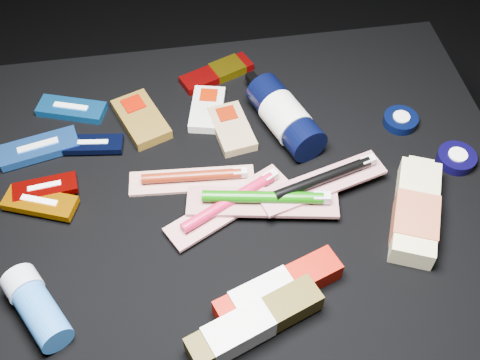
{
  "coord_description": "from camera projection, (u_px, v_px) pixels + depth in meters",
  "views": [
    {
      "loc": [
        -0.08,
        -0.6,
        1.21
      ],
      "look_at": [
        0.01,
        0.01,
        0.42
      ],
      "focal_mm": 45.0,
      "sensor_mm": 36.0,
      "label": 1
    }
  ],
  "objects": [
    {
      "name": "cream_tin_lower",
      "position": [
        456.0,
        158.0,
        1.05
      ],
      "size": [
        0.07,
        0.07,
        0.02
      ],
      "rotation": [
        0.0,
        0.0,
        0.01
      ],
      "color": "black",
      "rests_on": "cloth_table"
    },
    {
      "name": "ground",
      "position": [
        234.0,
        301.0,
        1.33
      ],
      "size": [
        3.0,
        3.0,
        0.0
      ],
      "primitive_type": "plane",
      "color": "black",
      "rests_on": "ground"
    },
    {
      "name": "toothbrush_pack_1",
      "position": [
        230.0,
        203.0,
        0.98
      ],
      "size": [
        0.22,
        0.15,
        0.02
      ],
      "rotation": [
        0.0,
        0.0,
        0.48
      ],
      "color": "silver",
      "rests_on": "cloth_table"
    },
    {
      "name": "clif_bar_2",
      "position": [
        231.0,
        127.0,
        1.09
      ],
      "size": [
        0.08,
        0.12,
        0.02
      ],
      "rotation": [
        0.0,
        0.0,
        0.16
      ],
      "color": "#967C55",
      "rests_on": "cloth_table"
    },
    {
      "name": "luna_bar_2",
      "position": [
        93.0,
        144.0,
        1.07
      ],
      "size": [
        0.11,
        0.05,
        0.01
      ],
      "rotation": [
        0.0,
        0.0,
        -0.13
      ],
      "color": "black",
      "rests_on": "cloth_table"
    },
    {
      "name": "luna_bar_0",
      "position": [
        72.0,
        109.0,
        1.12
      ],
      "size": [
        0.13,
        0.09,
        0.02
      ],
      "rotation": [
        0.0,
        0.0,
        -0.33
      ],
      "color": "#1159A6",
      "rests_on": "cloth_table"
    },
    {
      "name": "lotion_bottle",
      "position": [
        285.0,
        117.0,
        1.08
      ],
      "size": [
        0.12,
        0.22,
        0.07
      ],
      "rotation": [
        0.0,
        0.0,
        0.34
      ],
      "color": "black",
      "rests_on": "cloth_table"
    },
    {
      "name": "toothbrush_pack_2",
      "position": [
        265.0,
        200.0,
        0.98
      ],
      "size": [
        0.25,
        0.1,
        0.03
      ],
      "rotation": [
        0.0,
        0.0,
        -0.18
      ],
      "color": "#B4ADA8",
      "rests_on": "cloth_table"
    },
    {
      "name": "luna_bar_3",
      "position": [
        40.0,
        203.0,
        0.98
      ],
      "size": [
        0.13,
        0.08,
        0.02
      ],
      "rotation": [
        0.0,
        0.0,
        -0.37
      ],
      "color": "#C56D00",
      "rests_on": "cloth_table"
    },
    {
      "name": "bodywash_bottle",
      "position": [
        416.0,
        213.0,
        0.96
      ],
      "size": [
        0.13,
        0.2,
        0.04
      ],
      "rotation": [
        0.0,
        0.0,
        -0.41
      ],
      "color": "beige",
      "rests_on": "cloth_table"
    },
    {
      "name": "clif_bar_0",
      "position": [
        140.0,
        117.0,
        1.11
      ],
      "size": [
        0.11,
        0.14,
        0.02
      ],
      "rotation": [
        0.0,
        0.0,
        0.36
      ],
      "color": "brown",
      "rests_on": "cloth_table"
    },
    {
      "name": "toothpaste_carton_red",
      "position": [
        273.0,
        292.0,
        0.88
      ],
      "size": [
        0.2,
        0.11,
        0.04
      ],
      "rotation": [
        0.0,
        0.0,
        0.34
      ],
      "color": "#8C0B01",
      "rests_on": "cloth_table"
    },
    {
      "name": "cloth_table",
      "position": [
        233.0,
        254.0,
        1.17
      ],
      "size": [
        0.98,
        0.78,
        0.4
      ],
      "primitive_type": "cube",
      "color": "black",
      "rests_on": "ground"
    },
    {
      "name": "clif_bar_1",
      "position": [
        207.0,
        108.0,
        1.13
      ],
      "size": [
        0.08,
        0.12,
        0.02
      ],
      "rotation": [
        0.0,
        0.0,
        -0.24
      ],
      "color": "beige",
      "rests_on": "cloth_table"
    },
    {
      "name": "toothbrush_pack_3",
      "position": [
        324.0,
        180.0,
        0.99
      ],
      "size": [
        0.23,
        0.11,
        0.02
      ],
      "rotation": [
        0.0,
        0.0,
        0.27
      ],
      "color": "beige",
      "rests_on": "cloth_table"
    },
    {
      "name": "cream_tin_upper",
      "position": [
        401.0,
        120.0,
        1.11
      ],
      "size": [
        0.06,
        0.06,
        0.02
      ],
      "rotation": [
        0.0,
        0.0,
        0.39
      ],
      "color": "black",
      "rests_on": "cloth_table"
    },
    {
      "name": "toothbrush_pack_0",
      "position": [
        194.0,
        178.0,
        1.02
      ],
      "size": [
        0.22,
        0.07,
        0.02
      ],
      "rotation": [
        0.0,
        0.0,
        -0.08
      ],
      "color": "silver",
      "rests_on": "cloth_table"
    },
    {
      "name": "luna_bar_4",
      "position": [
        45.0,
        188.0,
        1.0
      ],
      "size": [
        0.11,
        0.05,
        0.01
      ],
      "rotation": [
        0.0,
        0.0,
        0.11
      ],
      "color": "#6F0402",
      "rests_on": "cloth_table"
    },
    {
      "name": "toothpaste_carton_green",
      "position": [
        249.0,
        326.0,
        0.84
      ],
      "size": [
        0.21,
        0.11,
        0.04
      ],
      "rotation": [
        0.0,
        0.0,
        0.36
      ],
      "color": "#3B310C",
      "rests_on": "cloth_table"
    },
    {
      "name": "luna_bar_1",
      "position": [
        39.0,
        148.0,
        1.06
      ],
      "size": [
        0.15,
        0.08,
        0.02
      ],
      "rotation": [
        0.0,
        0.0,
        0.22
      ],
      "color": "#1F53AA",
      "rests_on": "cloth_table"
    },
    {
      "name": "power_bar",
      "position": [
        220.0,
        72.0,
        1.19
      ],
      "size": [
        0.15,
        0.1,
        0.02
      ],
      "rotation": [
        0.0,
        0.0,
        0.38
      ],
      "color": "#7C0607",
      "rests_on": "cloth_table"
    },
    {
      "name": "deodorant_stick",
      "position": [
        36.0,
        307.0,
        0.86
      ],
      "size": [
        0.11,
        0.14,
        0.05
      ],
      "rotation": [
        0.0,
        0.0,
        0.51
      ],
      "color": "#255FA8",
      "rests_on": "cloth_table"
    }
  ]
}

